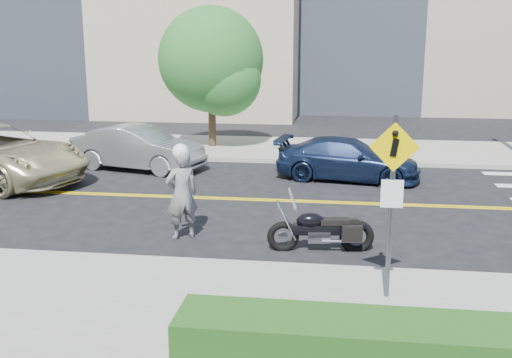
{
  "coord_description": "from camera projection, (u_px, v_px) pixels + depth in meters",
  "views": [
    {
      "loc": [
        3.31,
        -15.69,
        4.27
      ],
      "look_at": [
        1.52,
        -2.62,
        1.2
      ],
      "focal_mm": 42.0,
      "sensor_mm": 36.0,
      "label": 1
    }
  ],
  "objects": [
    {
      "name": "pedestrian_sign",
      "position": [
        392.0,
        190.0,
        9.46
      ],
      "size": [
        0.78,
        0.08,
        3.0
      ],
      "color": "#4C4C51",
      "rests_on": "sidewalk_near"
    },
    {
      "name": "tree_far_a",
      "position": [
        211.0,
        60.0,
        23.13
      ],
      "size": [
        4.08,
        4.08,
        5.58
      ],
      "rotation": [
        0.0,
        0.0,
        -0.33
      ],
      "color": "#382619",
      "rests_on": "ground"
    },
    {
      "name": "motorcycle",
      "position": [
        321.0,
        221.0,
        12.31
      ],
      "size": [
        2.2,
        0.92,
        1.3
      ],
      "primitive_type": null,
      "rotation": [
        0.0,
        0.0,
        0.13
      ],
      "color": "black",
      "rests_on": "ground"
    },
    {
      "name": "parked_car_silver",
      "position": [
        138.0,
        148.0,
        20.06
      ],
      "size": [
        4.74,
        2.64,
        1.48
      ],
      "primitive_type": "imported",
      "rotation": [
        0.0,
        0.0,
        1.32
      ],
      "color": "gray",
      "rests_on": "ground"
    },
    {
      "name": "parked_car_blue",
      "position": [
        348.0,
        159.0,
        18.64
      ],
      "size": [
        4.68,
        2.48,
        1.29
      ],
      "primitive_type": "imported",
      "rotation": [
        0.0,
        0.0,
        1.42
      ],
      "color": "#172546",
      "rests_on": "ground"
    },
    {
      "name": "motorcyclist",
      "position": [
        182.0,
        192.0,
        13.01
      ],
      "size": [
        0.87,
        0.8,
        2.11
      ],
      "rotation": [
        0.0,
        0.0,
        3.73
      ],
      "color": "silver",
      "rests_on": "ground"
    },
    {
      "name": "sidewalk_near",
      "position": [
        117.0,
        317.0,
        9.29
      ],
      "size": [
        60.0,
        5.0,
        0.15
      ],
      "primitive_type": "cube",
      "color": "#9E9B91",
      "rests_on": "ground_plane"
    },
    {
      "name": "sidewalk_far",
      "position": [
        253.0,
        148.0,
        23.77
      ],
      "size": [
        60.0,
        5.0,
        0.15
      ],
      "primitive_type": "cube",
      "color": "#9E9B91",
      "rests_on": "ground_plane"
    },
    {
      "name": "ground_plane",
      "position": [
        214.0,
        198.0,
        16.55
      ],
      "size": [
        120.0,
        120.0,
        0.0
      ],
      "primitive_type": "plane",
      "color": "black",
      "rests_on": "ground"
    }
  ]
}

